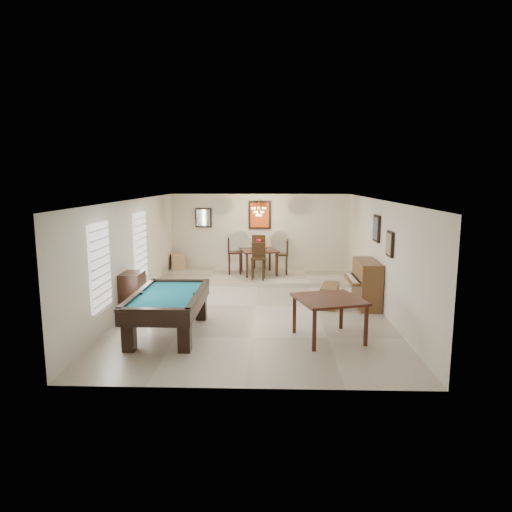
# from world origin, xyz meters

# --- Properties ---
(ground_plane) EXTENTS (6.00, 9.00, 0.02)m
(ground_plane) POSITION_xyz_m (0.00, 0.00, -0.01)
(ground_plane) COLOR beige
(wall_back) EXTENTS (6.00, 0.04, 2.60)m
(wall_back) POSITION_xyz_m (0.00, 4.50, 1.30)
(wall_back) COLOR silver
(wall_back) RESTS_ON ground_plane
(wall_front) EXTENTS (6.00, 0.04, 2.60)m
(wall_front) POSITION_xyz_m (0.00, -4.50, 1.30)
(wall_front) COLOR silver
(wall_front) RESTS_ON ground_plane
(wall_left) EXTENTS (0.04, 9.00, 2.60)m
(wall_left) POSITION_xyz_m (-3.00, 0.00, 1.30)
(wall_left) COLOR silver
(wall_left) RESTS_ON ground_plane
(wall_right) EXTENTS (0.04, 9.00, 2.60)m
(wall_right) POSITION_xyz_m (3.00, 0.00, 1.30)
(wall_right) COLOR silver
(wall_right) RESTS_ON ground_plane
(ceiling) EXTENTS (6.00, 9.00, 0.04)m
(ceiling) POSITION_xyz_m (0.00, 0.00, 2.60)
(ceiling) COLOR white
(ceiling) RESTS_ON wall_back
(dining_step) EXTENTS (6.00, 2.50, 0.12)m
(dining_step) POSITION_xyz_m (0.00, 3.25, 0.06)
(dining_step) COLOR beige
(dining_step) RESTS_ON ground_plane
(window_left_front) EXTENTS (0.06, 1.00, 1.70)m
(window_left_front) POSITION_xyz_m (-2.97, -2.20, 1.40)
(window_left_front) COLOR white
(window_left_front) RESTS_ON wall_left
(window_left_rear) EXTENTS (0.06, 1.00, 1.70)m
(window_left_rear) POSITION_xyz_m (-2.97, 0.60, 1.40)
(window_left_rear) COLOR white
(window_left_rear) RESTS_ON wall_left
(pool_table) EXTENTS (1.33, 2.44, 0.81)m
(pool_table) POSITION_xyz_m (-1.68, -2.08, 0.41)
(pool_table) COLOR black
(pool_table) RESTS_ON ground_plane
(square_table) EXTENTS (1.49, 1.49, 0.82)m
(square_table) POSITION_xyz_m (1.51, -2.30, 0.41)
(square_table) COLOR #34140D
(square_table) RESTS_ON ground_plane
(upright_piano) EXTENTS (0.76, 1.36, 1.13)m
(upright_piano) POSITION_xyz_m (2.60, 0.10, 0.57)
(upright_piano) COLOR brown
(upright_piano) RESTS_ON ground_plane
(piano_bench) EXTENTS (0.58, 1.03, 0.54)m
(piano_bench) POSITION_xyz_m (1.83, 0.05, 0.27)
(piano_bench) COLOR brown
(piano_bench) RESTS_ON ground_plane
(apothecary_chest) EXTENTS (0.45, 0.67, 1.00)m
(apothecary_chest) POSITION_xyz_m (-2.76, -0.89, 0.50)
(apothecary_chest) COLOR black
(apothecary_chest) RESTS_ON ground_plane
(dining_table) EXTENTS (1.32, 1.32, 0.90)m
(dining_table) POSITION_xyz_m (0.00, 3.30, 0.57)
(dining_table) COLOR black
(dining_table) RESTS_ON dining_step
(flower_vase) EXTENTS (0.16, 0.16, 0.22)m
(flower_vase) POSITION_xyz_m (0.00, 3.30, 1.13)
(flower_vase) COLOR #A20D20
(flower_vase) RESTS_ON dining_table
(dining_chair_south) EXTENTS (0.44, 0.44, 1.10)m
(dining_chair_south) POSITION_xyz_m (0.00, 2.51, 0.67)
(dining_chair_south) COLOR black
(dining_chair_south) RESTS_ON dining_step
(dining_chair_north) EXTENTS (0.47, 0.47, 1.18)m
(dining_chair_north) POSITION_xyz_m (-0.00, 4.00, 0.71)
(dining_chair_north) COLOR black
(dining_chair_north) RESTS_ON dining_step
(dining_chair_west) EXTENTS (0.48, 0.48, 1.17)m
(dining_chair_west) POSITION_xyz_m (-0.76, 3.31, 0.71)
(dining_chair_west) COLOR black
(dining_chair_west) RESTS_ON dining_step
(dining_chair_east) EXTENTS (0.41, 0.41, 1.10)m
(dining_chair_east) POSITION_xyz_m (0.71, 3.28, 0.67)
(dining_chair_east) COLOR black
(dining_chair_east) RESTS_ON dining_step
(corner_bench) EXTENTS (0.57, 0.65, 0.50)m
(corner_bench) POSITION_xyz_m (-2.74, 4.09, 0.37)
(corner_bench) COLOR tan
(corner_bench) RESTS_ON dining_step
(chandelier) EXTENTS (0.44, 0.44, 0.60)m
(chandelier) POSITION_xyz_m (0.00, 3.20, 2.20)
(chandelier) COLOR #FFE5B2
(chandelier) RESTS_ON ceiling
(back_painting) EXTENTS (0.75, 0.06, 0.95)m
(back_painting) POSITION_xyz_m (0.00, 4.46, 1.90)
(back_painting) COLOR #D84C14
(back_painting) RESTS_ON wall_back
(back_mirror) EXTENTS (0.55, 0.06, 0.65)m
(back_mirror) POSITION_xyz_m (-1.90, 4.46, 1.80)
(back_mirror) COLOR white
(back_mirror) RESTS_ON wall_back
(right_picture_upper) EXTENTS (0.06, 0.55, 0.65)m
(right_picture_upper) POSITION_xyz_m (2.96, 0.30, 1.90)
(right_picture_upper) COLOR slate
(right_picture_upper) RESTS_ON wall_right
(right_picture_lower) EXTENTS (0.06, 0.45, 0.55)m
(right_picture_lower) POSITION_xyz_m (2.96, -1.00, 1.70)
(right_picture_lower) COLOR gray
(right_picture_lower) RESTS_ON wall_right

